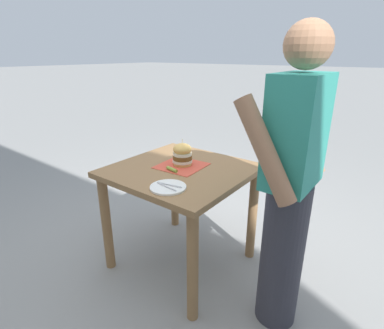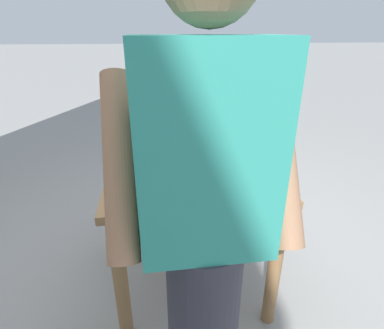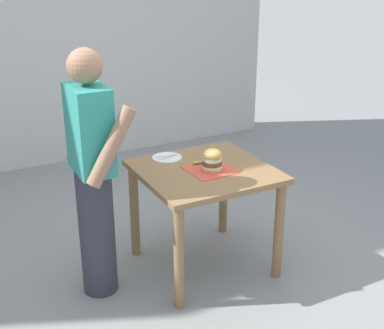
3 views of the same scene
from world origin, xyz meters
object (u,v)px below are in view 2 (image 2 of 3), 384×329
at_px(patio_table, 190,188).
at_px(pickle_spear, 174,163).
at_px(side_plate_with_forks, 133,180).
at_px(diner_across_table, 205,243).
at_px(sandwich, 199,149).

xyz_separation_m(patio_table, pickle_spear, (0.09, -0.01, 0.16)).
xyz_separation_m(side_plate_with_forks, diner_across_table, (-0.25, 0.64, 0.09)).
distance_m(sandwich, diner_across_table, 0.83).
xyz_separation_m(pickle_spear, diner_across_table, (-0.03, 0.80, 0.08)).
bearing_deg(diner_across_table, pickle_spear, -87.96).
bearing_deg(diner_across_table, sandwich, -97.94).
bearing_deg(sandwich, pickle_spear, 9.15).
height_order(patio_table, pickle_spear, pickle_spear).
relative_size(sandwich, diner_across_table, 0.11).
height_order(sandwich, side_plate_with_forks, sandwich).
height_order(pickle_spear, side_plate_with_forks, pickle_spear).
distance_m(sandwich, pickle_spear, 0.16).
xyz_separation_m(sandwich, pickle_spear, (0.14, 0.02, -0.07)).
bearing_deg(sandwich, side_plate_with_forks, 26.61).
distance_m(pickle_spear, side_plate_with_forks, 0.27).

